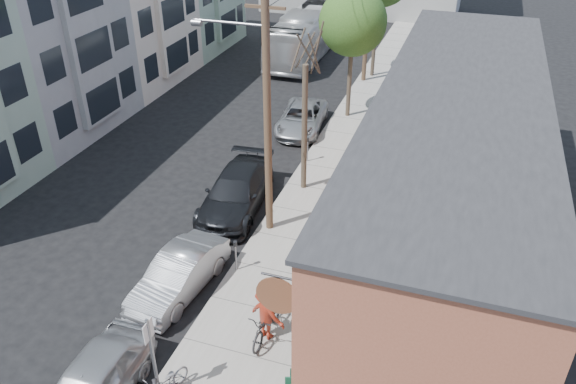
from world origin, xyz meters
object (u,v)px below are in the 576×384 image
(parking_meter_near, at_px, (236,251))
(patron_green, at_px, (305,306))
(parking_meter_far, at_px, (308,146))
(tree_leafy_mid, at_px, (353,22))
(tree_bare, at_px, (304,129))
(patron_grey, at_px, (324,276))
(utility_pole_near, at_px, (266,104))
(car_3, at_px, (302,118))
(bus, at_px, (307,33))
(cyclist, at_px, (267,313))
(sign_post, at_px, (152,351))
(car_1, at_px, (179,274))
(car_2, at_px, (236,192))

(parking_meter_near, relative_size, patron_green, 0.77)
(parking_meter_far, relative_size, tree_leafy_mid, 0.18)
(tree_bare, relative_size, patron_grey, 3.44)
(utility_pole_near, relative_size, car_3, 2.04)
(tree_bare, xyz_separation_m, bus, (-5.55, 18.64, -1.31))
(parking_meter_far, xyz_separation_m, utility_pole_near, (0.14, -5.84, 4.43))
(cyclist, bearing_deg, tree_leafy_mid, -66.00)
(sign_post, bearing_deg, tree_bare, 87.86)
(patron_grey, distance_m, cyclist, 2.64)
(tree_leafy_mid, xyz_separation_m, patron_grey, (2.78, -15.07, -4.42))
(car_3, bearing_deg, tree_leafy_mid, 43.90)
(patron_green, relative_size, car_3, 0.33)
(patron_grey, distance_m, bus, 26.60)
(tree_bare, xyz_separation_m, car_1, (-2.00, -7.86, -2.25))
(patron_green, distance_m, bus, 28.05)
(cyclist, relative_size, bus, 0.16)
(patron_grey, bearing_deg, car_1, -59.99)
(car_2, bearing_deg, parking_meter_near, -72.42)
(sign_post, bearing_deg, patron_grey, 59.12)
(utility_pole_near, xyz_separation_m, cyclist, (2.04, -5.56, -4.31))
(tree_leafy_mid, height_order, patron_green, tree_leafy_mid)
(tree_bare, bearing_deg, car_3, 108.18)
(sign_post, height_order, parking_meter_near, sign_post)
(parking_meter_far, distance_m, cyclist, 11.61)
(tree_leafy_mid, bearing_deg, patron_green, -81.18)
(car_3, bearing_deg, sign_post, -90.96)
(car_1, bearing_deg, parking_meter_near, 52.35)
(patron_grey, bearing_deg, tree_leafy_mid, -154.08)
(tree_leafy_mid, distance_m, car_3, 5.64)
(car_1, bearing_deg, bus, 103.61)
(sign_post, bearing_deg, utility_pole_near, 89.73)
(patron_grey, bearing_deg, patron_green, 8.41)
(utility_pole_near, relative_size, patron_grey, 6.09)
(parking_meter_far, xyz_separation_m, bus, (-5.00, 16.24, 0.68))
(car_1, bearing_deg, parking_meter_far, 87.94)
(parking_meter_near, height_order, patron_grey, patron_grey)
(cyclist, distance_m, bus, 28.56)
(patron_grey, distance_m, car_2, 6.57)
(tree_bare, relative_size, bus, 0.47)
(patron_grey, height_order, car_3, patron_grey)
(car_2, height_order, bus, bus)
(car_1, distance_m, car_2, 5.48)
(patron_grey, distance_m, car_3, 13.58)
(parking_meter_near, distance_m, car_2, 4.31)
(tree_leafy_mid, height_order, patron_grey, tree_leafy_mid)
(parking_meter_far, xyz_separation_m, patron_grey, (3.33, -9.02, -0.01))
(cyclist, height_order, bus, bus)
(patron_grey, height_order, car_1, patron_grey)
(sign_post, distance_m, parking_meter_far, 14.45)
(parking_meter_far, distance_m, utility_pole_near, 7.33)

